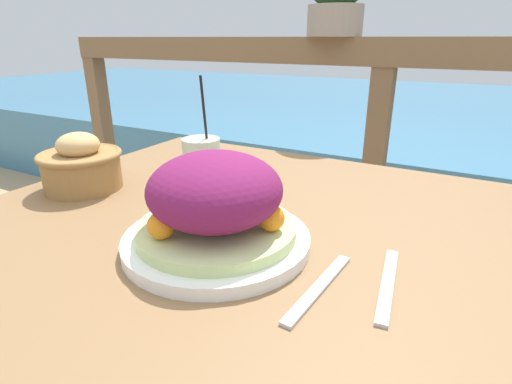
# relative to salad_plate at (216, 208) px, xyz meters

# --- Properties ---
(patio_table) EXTENTS (1.12, 0.95, 0.78)m
(patio_table) POSITION_rel_salad_plate_xyz_m (0.04, 0.08, -0.16)
(patio_table) COLOR olive
(patio_table) RESTS_ON ground_plane
(railing_fence) EXTENTS (2.80, 0.08, 1.09)m
(railing_fence) POSITION_rel_salad_plate_xyz_m (0.04, 0.92, -0.03)
(railing_fence) COLOR brown
(railing_fence) RESTS_ON ground_plane
(sea_backdrop) EXTENTS (12.00, 4.00, 0.53)m
(sea_backdrop) POSITION_rel_salad_plate_xyz_m (0.04, 3.42, -0.58)
(sea_backdrop) COLOR teal
(sea_backdrop) RESTS_ON ground_plane
(salad_plate) EXTENTS (0.29, 0.29, 0.15)m
(salad_plate) POSITION_rel_salad_plate_xyz_m (0.00, 0.00, 0.00)
(salad_plate) COLOR white
(salad_plate) RESTS_ON patio_table
(drink_glass) EXTENTS (0.07, 0.07, 0.25)m
(drink_glass) POSITION_rel_salad_plate_xyz_m (-0.14, 0.15, -0.00)
(drink_glass) COLOR beige
(drink_glass) RESTS_ON patio_table
(bread_basket) EXTENTS (0.17, 0.17, 0.12)m
(bread_basket) POSITION_rel_salad_plate_xyz_m (-0.40, 0.08, -0.01)
(bread_basket) COLOR olive
(bread_basket) RESTS_ON patio_table
(fork) EXTENTS (0.03, 0.18, 0.00)m
(fork) POSITION_rel_salad_plate_xyz_m (0.18, -0.03, -0.06)
(fork) COLOR silver
(fork) RESTS_ON patio_table
(knife) EXTENTS (0.04, 0.18, 0.00)m
(knife) POSITION_rel_salad_plate_xyz_m (0.26, 0.02, -0.06)
(knife) COLOR silver
(knife) RESTS_ON patio_table
(orange_near_basket) EXTENTS (0.07, 0.07, 0.07)m
(orange_near_basket) POSITION_rel_salad_plate_xyz_m (-0.17, 0.24, -0.03)
(orange_near_basket) COLOR orange
(orange_near_basket) RESTS_ON patio_table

